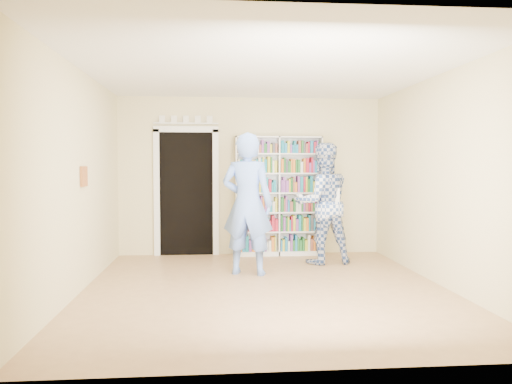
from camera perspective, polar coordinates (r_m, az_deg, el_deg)
floor at (r=6.32m, az=1.09°, el=-11.00°), size 5.00×5.00×0.00m
ceiling at (r=6.24m, az=1.12°, el=13.82°), size 5.00×5.00×0.00m
wall_back at (r=8.62m, az=-0.64°, el=1.81°), size 4.50×0.00×4.50m
wall_left at (r=6.31m, az=-19.68°, el=1.20°), size 0.00×5.00×5.00m
wall_right at (r=6.75m, az=20.47°, el=1.30°), size 0.00×5.00×5.00m
bookshelf at (r=8.53m, az=2.59°, el=-0.39°), size 1.47×0.28×2.03m
doorway at (r=8.59m, az=-7.96°, el=0.64°), size 1.10×0.08×2.43m
wall_art at (r=6.49m, az=-19.07°, el=1.70°), size 0.03×0.25×0.25m
man_blue at (r=7.00m, az=-0.99°, el=-1.38°), size 0.83×0.67×1.99m
man_plaid at (r=7.86m, az=7.62°, el=-1.29°), size 0.99×0.81×1.89m
paper_sheet at (r=7.66m, az=8.77°, el=-0.71°), size 0.22×0.03×0.31m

